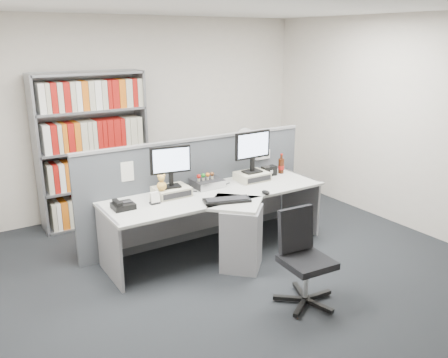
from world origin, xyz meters
TOP-DOWN VIEW (x-y plane):
  - ground at (0.00, 0.00)m, footprint 5.50×5.50m
  - room_shell at (0.00, 0.00)m, footprint 5.04×5.54m
  - partition at (0.00, 1.25)m, footprint 3.00×0.08m
  - desk at (0.00, 0.60)m, footprint 2.60×1.20m
  - monitor_riser_left at (-0.48, 0.98)m, footprint 0.38×0.31m
  - monitor_riser_right at (0.62, 0.98)m, footprint 0.38×0.31m
  - monitor_left at (-0.48, 0.98)m, footprint 0.45×0.17m
  - monitor_right at (0.62, 0.98)m, footprint 0.50×0.17m
  - desktop_pc at (0.02, 1.05)m, footprint 0.34×0.30m
  - figurines at (-0.01, 1.03)m, footprint 0.23×0.05m
  - keyboard at (-0.07, 0.49)m, footprint 0.54×0.33m
  - mouse at (0.43, 0.46)m, footprint 0.07×0.12m
  - desk_phone at (-1.09, 0.88)m, footprint 0.22×0.20m
  - desk_calendar at (-0.75, 0.84)m, footprint 0.11×0.08m
  - plush_toy at (-0.62, 0.92)m, footprint 0.11×0.11m
  - speaker at (0.91, 1.02)m, footprint 0.19×0.10m
  - cola_bottle at (1.11, 1.03)m, footprint 0.08×0.08m
  - shelving_unit at (-0.90, 2.44)m, footprint 1.41×0.40m
  - filing_cabinet at (1.20, 1.99)m, footprint 0.45×0.61m
  - desk_fan at (1.20, 1.99)m, footprint 0.27×0.16m
  - office_chair at (0.11, -0.54)m, footprint 0.57×0.59m

SIDE VIEW (x-z plane):
  - ground at x=0.00m, z-range 0.00..0.00m
  - filing_cabinet at x=1.20m, z-range 0.00..0.70m
  - desk at x=0.00m, z-range 0.10..0.82m
  - office_chair at x=0.11m, z-range 0.03..0.92m
  - partition at x=0.00m, z-range 0.01..1.29m
  - keyboard at x=-0.07m, z-range 0.72..0.75m
  - mouse at x=0.43m, z-range 0.72..0.76m
  - desk_phone at x=-1.09m, z-range 0.71..0.80m
  - desktop_pc at x=0.02m, z-range 0.72..0.81m
  - monitor_riser_left at x=-0.48m, z-range 0.72..0.82m
  - monitor_riser_right at x=0.62m, z-range 0.72..0.82m
  - desk_calendar at x=-0.75m, z-range 0.71..0.84m
  - speaker at x=0.91m, z-range 0.72..0.84m
  - cola_bottle at x=1.11m, z-range 0.69..0.94m
  - figurines at x=-0.01m, z-range 0.82..0.90m
  - plush_toy at x=-0.62m, z-range 0.81..0.99m
  - shelving_unit at x=-0.90m, z-range -0.02..1.98m
  - desk_fan at x=1.20m, z-range 0.76..1.21m
  - monitor_left at x=-0.48m, z-range 0.86..1.33m
  - monitor_right at x=0.62m, z-range 0.87..1.38m
  - room_shell at x=0.00m, z-range 0.43..3.15m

